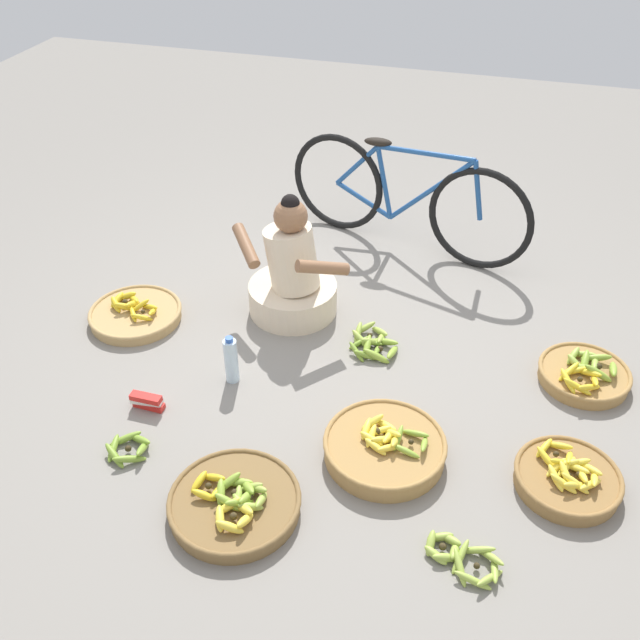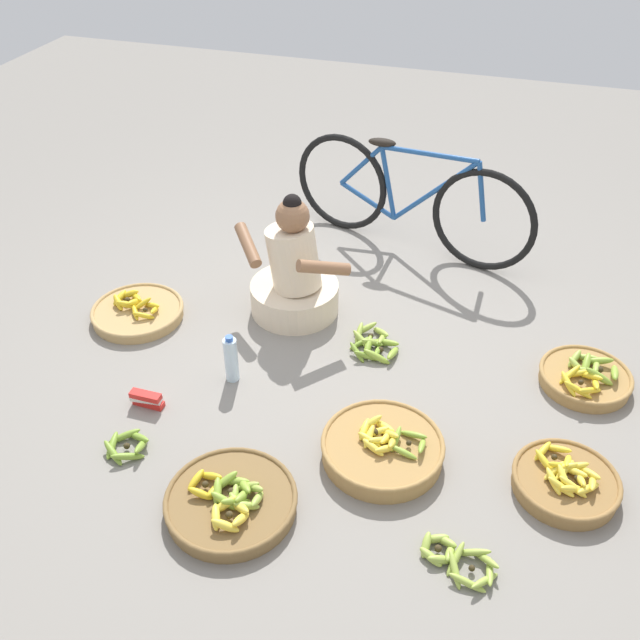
# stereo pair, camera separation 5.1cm
# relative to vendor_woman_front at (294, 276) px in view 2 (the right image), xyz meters

# --- Properties ---
(ground_plane) EXTENTS (10.00, 10.00, 0.00)m
(ground_plane) POSITION_rel_vendor_woman_front_xyz_m (0.31, -0.30, -0.24)
(ground_plane) COLOR gray
(vendor_woman_front) EXTENTS (0.74, 0.54, 0.76)m
(vendor_woman_front) POSITION_rel_vendor_woman_front_xyz_m (0.00, 0.00, 0.00)
(vendor_woman_front) COLOR beige
(vendor_woman_front) RESTS_ON ground
(bicycle_leaning) EXTENTS (1.66, 0.46, 0.73)m
(bicycle_leaning) POSITION_rel_vendor_woman_front_xyz_m (0.48, 0.92, 0.12)
(bicycle_leaning) COLOR black
(bicycle_leaning) RESTS_ON ground
(banana_basket_front_right) EXTENTS (0.58, 0.58, 0.14)m
(banana_basket_front_right) POSITION_rel_vendor_woman_front_xyz_m (0.21, -1.46, -0.19)
(banana_basket_front_right) COLOR brown
(banana_basket_front_right) RESTS_ON ground
(banana_basket_front_center) EXTENTS (0.54, 0.54, 0.13)m
(banana_basket_front_center) POSITION_rel_vendor_woman_front_xyz_m (-0.86, -0.34, -0.20)
(banana_basket_front_center) COLOR tan
(banana_basket_front_center) RESTS_ON ground
(banana_basket_mid_left) EXTENTS (0.47, 0.47, 0.14)m
(banana_basket_mid_left) POSITION_rel_vendor_woman_front_xyz_m (1.58, -0.92, -0.19)
(banana_basket_mid_left) COLOR olive
(banana_basket_mid_left) RESTS_ON ground
(banana_basket_back_right) EXTENTS (0.48, 0.48, 0.16)m
(banana_basket_back_right) POSITION_rel_vendor_woman_front_xyz_m (1.66, -0.17, -0.19)
(banana_basket_back_right) COLOR #A87F47
(banana_basket_back_right) RESTS_ON ground
(banana_basket_near_vendor) EXTENTS (0.57, 0.57, 0.16)m
(banana_basket_near_vendor) POSITION_rel_vendor_woman_front_xyz_m (0.77, -0.98, -0.18)
(banana_basket_near_vendor) COLOR #A87F47
(banana_basket_near_vendor) RESTS_ON ground
(loose_bananas_back_left) EXTENTS (0.23, 0.24, 0.09)m
(loose_bananas_back_left) POSITION_rel_vendor_woman_front_xyz_m (-0.39, -1.30, -0.21)
(loose_bananas_back_left) COLOR olive
(loose_bananas_back_left) RESTS_ON ground
(loose_bananas_front_left) EXTENTS (0.34, 0.25, 0.09)m
(loose_bananas_front_left) POSITION_rel_vendor_woman_front_xyz_m (1.18, -1.44, -0.21)
(loose_bananas_front_left) COLOR #9EB747
(loose_bananas_front_left) RESTS_ON ground
(loose_bananas_near_bicycle) EXTENTS (0.30, 0.34, 0.09)m
(loose_bananas_near_bicycle) POSITION_rel_vendor_woman_front_xyz_m (0.53, -0.21, -0.21)
(loose_bananas_near_bicycle) COLOR olive
(loose_bananas_near_bicycle) RESTS_ON ground
(water_bottle) EXTENTS (0.07, 0.07, 0.28)m
(water_bottle) POSITION_rel_vendor_woman_front_xyz_m (-0.11, -0.68, -0.11)
(water_bottle) COLOR silver
(water_bottle) RESTS_ON ground
(packet_carton_stack) EXTENTS (0.17, 0.07, 0.09)m
(packet_carton_stack) POSITION_rel_vendor_woman_front_xyz_m (-0.44, -1.00, -0.20)
(packet_carton_stack) COLOR red
(packet_carton_stack) RESTS_ON ground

